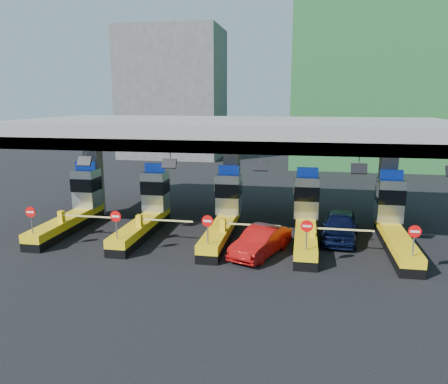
# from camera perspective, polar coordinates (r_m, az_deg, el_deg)

# --- Properties ---
(ground) EXTENTS (120.00, 120.00, 0.00)m
(ground) POSITION_cam_1_polar(r_m,az_deg,el_deg) (27.35, -0.03, -5.72)
(ground) COLOR black
(ground) RESTS_ON ground
(toll_canopy) EXTENTS (28.00, 12.09, 7.00)m
(toll_canopy) POSITION_cam_1_polar(r_m,az_deg,el_deg) (28.94, 1.01, 7.67)
(toll_canopy) COLOR slate
(toll_canopy) RESTS_ON ground
(toll_lane_far_left) EXTENTS (4.43, 8.00, 4.16)m
(toll_lane_far_left) POSITION_cam_1_polar(r_m,az_deg,el_deg) (30.57, -18.70, -1.73)
(toll_lane_far_left) COLOR black
(toll_lane_far_left) RESTS_ON ground
(toll_lane_left) EXTENTS (4.43, 8.00, 4.16)m
(toll_lane_left) POSITION_cam_1_polar(r_m,az_deg,el_deg) (28.50, -9.86, -2.23)
(toll_lane_left) COLOR black
(toll_lane_left) RESTS_ON ground
(toll_lane_center) EXTENTS (4.43, 8.00, 4.16)m
(toll_lane_center) POSITION_cam_1_polar(r_m,az_deg,el_deg) (27.21, 0.08, -2.74)
(toll_lane_center) COLOR black
(toll_lane_center) RESTS_ON ground
(toll_lane_right) EXTENTS (4.43, 8.00, 4.16)m
(toll_lane_right) POSITION_cam_1_polar(r_m,az_deg,el_deg) (26.81, 10.68, -3.19)
(toll_lane_right) COLOR black
(toll_lane_right) RESTS_ON ground
(toll_lane_far_right) EXTENTS (4.43, 8.00, 4.16)m
(toll_lane_far_right) POSITION_cam_1_polar(r_m,az_deg,el_deg) (27.33, 21.23, -3.52)
(toll_lane_far_right) COLOR black
(toll_lane_far_right) RESTS_ON ground
(bg_building_scaffold) EXTENTS (18.00, 12.00, 28.00)m
(bg_building_scaffold) POSITION_cam_1_polar(r_m,az_deg,el_deg) (58.33, 18.34, 17.08)
(bg_building_scaffold) COLOR #1E5926
(bg_building_scaffold) RESTS_ON ground
(bg_building_concrete) EXTENTS (14.00, 10.00, 18.00)m
(bg_building_concrete) POSITION_cam_1_polar(r_m,az_deg,el_deg) (64.38, -6.69, 12.61)
(bg_building_concrete) COLOR #4C4C49
(bg_building_concrete) RESTS_ON ground
(van) EXTENTS (2.66, 5.26, 1.72)m
(van) POSITION_cam_1_polar(r_m,az_deg,el_deg) (27.21, 14.94, -4.34)
(van) COLOR black
(van) RESTS_ON ground
(red_car) EXTENTS (3.25, 4.93, 1.53)m
(red_car) POSITION_cam_1_polar(r_m,az_deg,el_deg) (23.95, 4.84, -6.45)
(red_car) COLOR #980C0B
(red_car) RESTS_ON ground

